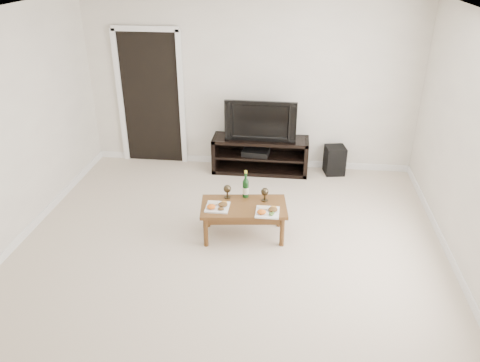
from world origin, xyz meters
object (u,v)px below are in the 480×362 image
(television, at_px, (261,119))
(media_console, at_px, (260,155))
(coffee_table, at_px, (244,221))
(subwoofer, at_px, (335,160))

(television, bearing_deg, media_console, 0.00)
(media_console, height_order, coffee_table, media_console)
(media_console, relative_size, subwoofer, 3.35)
(media_console, bearing_deg, coffee_table, -91.63)
(subwoofer, relative_size, coffee_table, 0.43)
(media_console, distance_m, subwoofer, 1.15)
(media_console, xyz_separation_m, subwoofer, (1.14, 0.07, -0.06))
(television, height_order, coffee_table, television)
(television, distance_m, coffee_table, 1.96)
(media_console, relative_size, coffee_table, 1.45)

